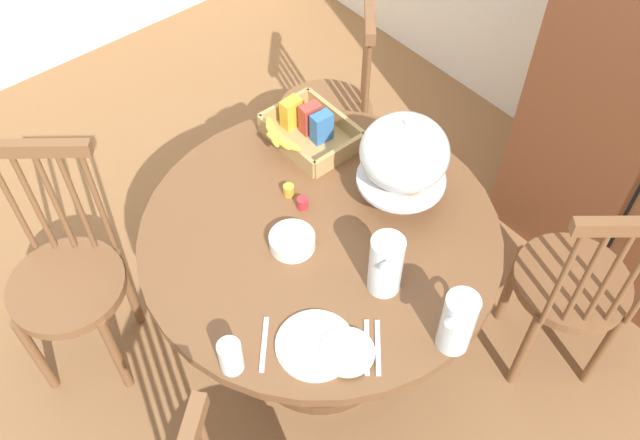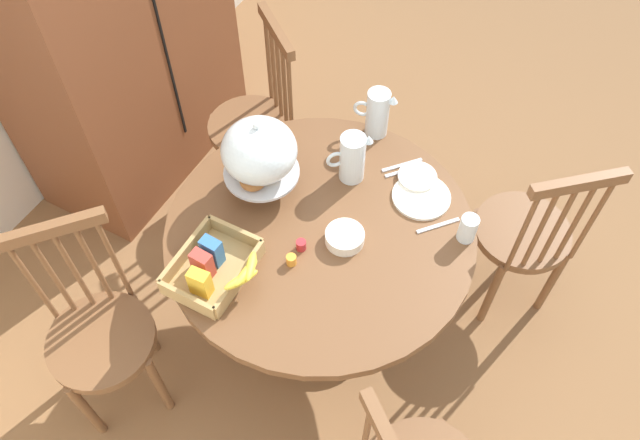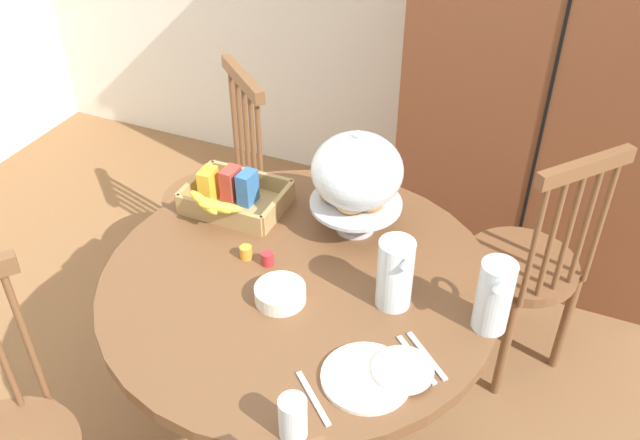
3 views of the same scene
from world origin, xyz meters
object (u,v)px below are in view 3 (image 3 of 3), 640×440
wooden_armoire (563,52)px  china_plate_small (403,370)px  orange_juice_pitcher (395,276)px  china_plate_large (366,377)px  dining_table (300,334)px  windsor_chair_near_window (219,199)px  drinking_glass (293,418)px  pastry_stand_with_dome (357,175)px  windsor_chair_far_side (525,268)px  cereal_bowl (280,294)px  milk_pitcher (494,298)px  cereal_basket (231,196)px

wooden_armoire → china_plate_small: wooden_armoire is taller
orange_juice_pitcher → china_plate_large: size_ratio=0.93×
dining_table → china_plate_small: bearing=-30.3°
wooden_armoire → windsor_chair_near_window: bearing=-147.3°
drinking_glass → china_plate_small: bearing=56.4°
wooden_armoire → drinking_glass: bearing=-99.3°
pastry_stand_with_dome → china_plate_large: (0.24, -0.55, -0.19)m
dining_table → orange_juice_pitcher: 0.42m
windsor_chair_far_side → windsor_chair_near_window: bearing=-177.2°
windsor_chair_near_window → china_plate_large: 1.30m
china_plate_large → cereal_bowl: (-0.31, 0.17, 0.02)m
windsor_chair_near_window → pastry_stand_with_dome: 0.90m
milk_pitcher → china_plate_large: (-0.23, -0.30, -0.09)m
pastry_stand_with_dome → china_plate_small: bearing=-57.7°
dining_table → drinking_glass: size_ratio=10.26×
cereal_bowl → china_plate_small: bearing=-17.0°
pastry_stand_with_dome → china_plate_large: 0.63m
wooden_armoire → china_plate_large: wooden_armoire is taller
milk_pitcher → china_plate_large: bearing=-128.0°
windsor_chair_near_window → windsor_chair_far_side: 1.20m
china_plate_small → drinking_glass: (-0.17, -0.26, 0.04)m
pastry_stand_with_dome → drinking_glass: (0.14, -0.75, -0.14)m
china_plate_large → cereal_bowl: cereal_bowl is taller
cereal_bowl → drinking_glass: drinking_glass is taller
windsor_chair_near_window → china_plate_large: windsor_chair_near_window is taller
cereal_basket → china_plate_large: size_ratio=1.44×
milk_pitcher → windsor_chair_near_window: bearing=154.1°
windsor_chair_near_window → cereal_bowl: (0.62, -0.69, 0.31)m
dining_table → windsor_chair_near_window: windsor_chair_near_window is taller
pastry_stand_with_dome → cereal_bowl: pastry_stand_with_dome is taller
windsor_chair_near_window → china_plate_small: 1.33m
dining_table → drinking_glass: drinking_glass is taller
pastry_stand_with_dome → drinking_glass: pastry_stand_with_dome is taller
windsor_chair_near_window → china_plate_small: bearing=-38.8°
drinking_glass → windsor_chair_near_window: bearing=128.1°
pastry_stand_with_dome → orange_juice_pitcher: pastry_stand_with_dome is taller
milk_pitcher → cereal_basket: (-0.87, 0.20, -0.05)m
dining_table → milk_pitcher: milk_pitcher is taller
milk_pitcher → china_plate_small: (-0.15, -0.25, -0.08)m
dining_table → pastry_stand_with_dome: bearing=77.1°
windsor_chair_far_side → cereal_basket: size_ratio=3.09×
dining_table → china_plate_small: china_plate_small is taller
orange_juice_pitcher → china_plate_small: orange_juice_pitcher is taller
cereal_bowl → drinking_glass: size_ratio=1.27×
pastry_stand_with_dome → windsor_chair_far_side: bearing=36.4°
milk_pitcher → drinking_glass: 0.60m
china_plate_large → china_plate_small: size_ratio=1.47×
china_plate_small → dining_table: bearing=149.7°
windsor_chair_far_side → milk_pitcher: bearing=-93.5°
cereal_basket → china_plate_large: cereal_basket is taller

